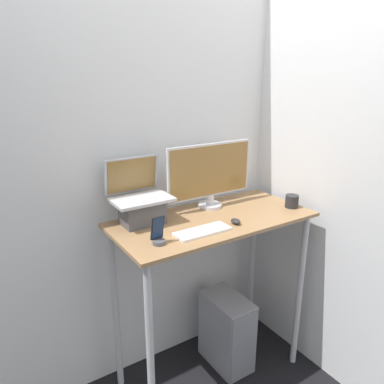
{
  "coord_description": "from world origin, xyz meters",
  "views": [
    {
      "loc": [
        -1.18,
        -1.34,
        1.89
      ],
      "look_at": [
        -0.14,
        0.28,
        1.28
      ],
      "focal_mm": 35.0,
      "sensor_mm": 36.0,
      "label": 1
    }
  ],
  "objects_px": {
    "laptop": "(141,205)",
    "computer_tower": "(227,331)",
    "monitor": "(210,175)",
    "mouse": "(236,221)",
    "cell_phone": "(158,235)",
    "keyboard": "(203,231)"
  },
  "relations": [
    {
      "from": "keyboard",
      "to": "mouse",
      "type": "bearing_deg",
      "value": -0.54
    },
    {
      "from": "laptop",
      "to": "keyboard",
      "type": "relative_size",
      "value": 1.17
    },
    {
      "from": "mouse",
      "to": "laptop",
      "type": "bearing_deg",
      "value": 145.24
    },
    {
      "from": "laptop",
      "to": "mouse",
      "type": "relative_size",
      "value": 5.25
    },
    {
      "from": "keyboard",
      "to": "computer_tower",
      "type": "relative_size",
      "value": 0.61
    },
    {
      "from": "monitor",
      "to": "computer_tower",
      "type": "bearing_deg",
      "value": -70.5
    },
    {
      "from": "laptop",
      "to": "monitor",
      "type": "distance_m",
      "value": 0.48
    },
    {
      "from": "laptop",
      "to": "mouse",
      "type": "distance_m",
      "value": 0.53
    },
    {
      "from": "mouse",
      "to": "cell_phone",
      "type": "bearing_deg",
      "value": 178.84
    },
    {
      "from": "keyboard",
      "to": "monitor",
      "type": "bearing_deg",
      "value": 49.45
    },
    {
      "from": "laptop",
      "to": "computer_tower",
      "type": "xyz_separation_m",
      "value": [
        0.52,
        -0.14,
        -0.95
      ]
    },
    {
      "from": "computer_tower",
      "to": "laptop",
      "type": "bearing_deg",
      "value": 165.15
    },
    {
      "from": "monitor",
      "to": "mouse",
      "type": "bearing_deg",
      "value": -97.4
    },
    {
      "from": "keyboard",
      "to": "computer_tower",
      "type": "distance_m",
      "value": 0.92
    },
    {
      "from": "mouse",
      "to": "monitor",
      "type": "bearing_deg",
      "value": 82.6
    },
    {
      "from": "laptop",
      "to": "cell_phone",
      "type": "relative_size",
      "value": 2.49
    },
    {
      "from": "laptop",
      "to": "keyboard",
      "type": "height_order",
      "value": "laptop"
    },
    {
      "from": "laptop",
      "to": "computer_tower",
      "type": "relative_size",
      "value": 0.71
    },
    {
      "from": "laptop",
      "to": "keyboard",
      "type": "xyz_separation_m",
      "value": [
        0.21,
        -0.29,
        -0.1
      ]
    },
    {
      "from": "mouse",
      "to": "keyboard",
      "type": "bearing_deg",
      "value": 179.46
    },
    {
      "from": "monitor",
      "to": "computer_tower",
      "type": "height_order",
      "value": "monitor"
    },
    {
      "from": "laptop",
      "to": "mouse",
      "type": "bearing_deg",
      "value": -34.76
    }
  ]
}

